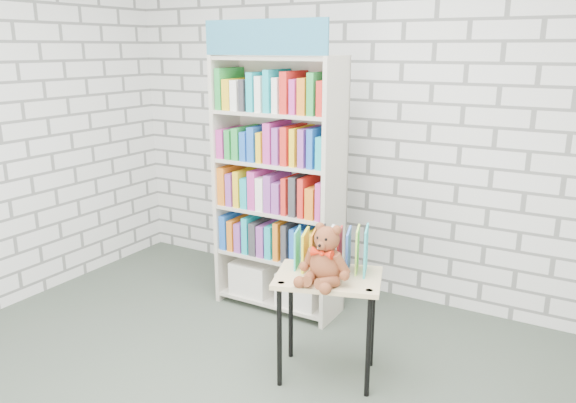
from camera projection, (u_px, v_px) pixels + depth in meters
The scene contains 5 objects.
room_shell at pixel (207, 82), 2.55m from camera, with size 4.52×4.02×2.81m.
bookshelf at pixel (279, 185), 4.11m from camera, with size 0.94×0.37×2.12m.
display_table at pixel (328, 290), 3.29m from camera, with size 0.71×0.59×0.65m.
table_books at pixel (331, 250), 3.33m from camera, with size 0.46×0.31×0.25m.
teddy_bear at pixel (325, 260), 3.14m from camera, with size 0.31×0.29×0.34m.
Camera 1 is at (1.62, -2.07, 1.94)m, focal length 35.00 mm.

